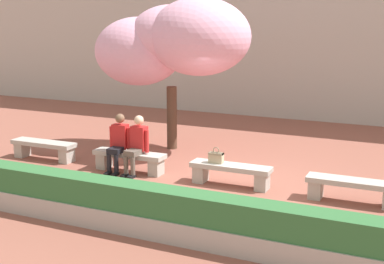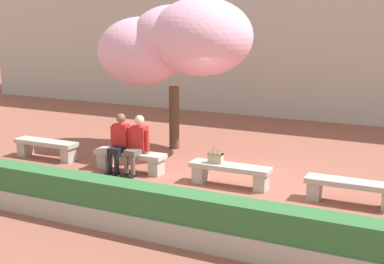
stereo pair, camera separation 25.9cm
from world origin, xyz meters
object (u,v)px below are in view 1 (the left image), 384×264
Objects in this scene: stone_bench_near_east at (352,187)px; person_seated_right at (137,143)px; stone_bench_near_west at (129,158)px; stone_bench_center at (231,172)px; person_seated_left at (119,141)px; stone_bench_west_end at (44,147)px; handbag at (216,157)px; cherry_tree_main at (173,42)px.

stone_bench_near_east is 1.31× the size of person_seated_right.
person_seated_right is at bearing -12.67° from stone_bench_near_west.
stone_bench_near_east is at bearing 0.00° from stone_bench_near_west.
stone_bench_center is 1.31× the size of person_seated_right.
stone_bench_near_west is 0.47m from person_seated_left.
stone_bench_near_east is (7.25, 0.00, 0.00)m from stone_bench_west_end.
stone_bench_near_west is at bearing 179.61° from handbag.
handbag is 3.75m from cherry_tree_main.
stone_bench_near_west is 0.47m from person_seated_right.
stone_bench_near_east is at bearing 0.00° from stone_bench_west_end.
person_seated_right is (0.47, -0.00, 0.00)m from person_seated_left.
handbag reaches higher than stone_bench_west_end.
person_seated_right reaches higher than stone_bench_center.
handbag reaches higher than stone_bench_near_west.
stone_bench_center and stone_bench_near_east have the same top height.
handbag is at bearing -46.41° from cherry_tree_main.
person_seated_left is at bearing -167.28° from stone_bench_near_west.
person_seated_left is 0.32× the size of cherry_tree_main.
handbag reaches higher than stone_bench_near_east.
stone_bench_near_west is 4.83m from stone_bench_near_east.
person_seated_right reaches higher than handbag.
stone_bench_west_end is at bearing -138.03° from cherry_tree_main.
person_seated_left reaches higher than stone_bench_west_end.
stone_bench_center is at bearing -42.14° from cherry_tree_main.
stone_bench_west_end is 1.00× the size of stone_bench_near_east.
stone_bench_near_east is at bearing 0.00° from stone_bench_center.
person_seated_left is (-0.24, -0.05, 0.40)m from stone_bench_near_west.
handbag is (-0.32, -0.01, 0.28)m from stone_bench_center.
stone_bench_near_east is 1.31× the size of person_seated_left.
cherry_tree_main reaches higher than stone_bench_center.
person_seated_left is (-2.65, -0.05, 0.40)m from stone_bench_center.
person_seated_left is 1.00× the size of person_seated_right.
person_seated_left is (2.18, -0.05, 0.40)m from stone_bench_west_end.
cherry_tree_main is (-4.82, 2.18, 2.48)m from stone_bench_near_east.
handbag is (4.51, -0.01, 0.28)m from stone_bench_west_end.
stone_bench_center is 4.09m from cherry_tree_main.
stone_bench_near_west is at bearing 167.33° from person_seated_right.
person_seated_left and person_seated_right have the same top height.
person_seated_right reaches higher than stone_bench_near_west.
stone_bench_near_east is at bearing -24.31° from cherry_tree_main.
person_seated_right is (-4.59, -0.05, 0.40)m from stone_bench_near_east.
stone_bench_near_west is 4.98× the size of handbag.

